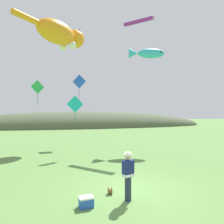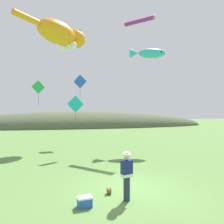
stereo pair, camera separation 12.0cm
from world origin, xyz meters
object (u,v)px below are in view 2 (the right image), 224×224
(kite_diamond_blue, at_px, (80,82))
(kite_diamond_green, at_px, (38,87))
(kite_fish_windsock, at_px, (148,53))
(kite_tube_streamer, at_px, (140,21))
(festival_attendant, at_px, (127,175))
(picnic_cooler, at_px, (85,202))
(kite_diamond_teal, at_px, (76,104))
(kite_spool, at_px, (109,191))
(kite_giant_cat, at_px, (62,35))

(kite_diamond_blue, xyz_separation_m, kite_diamond_green, (-3.46, -3.21, -1.00))
(kite_fish_windsock, relative_size, kite_tube_streamer, 1.38)
(kite_fish_windsock, xyz_separation_m, kite_diamond_blue, (-6.26, 2.17, -2.57))
(festival_attendant, relative_size, picnic_cooler, 3.36)
(kite_tube_streamer, height_order, kite_diamond_teal, kite_tube_streamer)
(kite_spool, distance_m, kite_tube_streamer, 16.53)
(festival_attendant, height_order, kite_tube_streamer, kite_tube_streamer)
(picnic_cooler, bearing_deg, kite_diamond_teal, 90.51)
(festival_attendant, bearing_deg, kite_fish_windsock, 64.21)
(festival_attendant, bearing_deg, picnic_cooler, -173.68)
(kite_spool, relative_size, kite_diamond_blue, 0.11)
(kite_spool, distance_m, kite_diamond_green, 11.11)
(kite_diamond_teal, relative_size, kite_diamond_green, 1.09)
(kite_spool, distance_m, kite_giant_cat, 15.62)
(kite_spool, height_order, kite_diamond_green, kite_diamond_green)
(kite_diamond_green, bearing_deg, picnic_cooler, -73.50)
(picnic_cooler, distance_m, kite_diamond_teal, 8.95)
(kite_fish_windsock, bearing_deg, kite_giant_cat, 169.76)
(kite_diamond_blue, height_order, kite_diamond_teal, kite_diamond_blue)
(picnic_cooler, bearing_deg, kite_tube_streamer, 61.86)
(picnic_cooler, bearing_deg, kite_diamond_blue, 87.78)
(kite_diamond_blue, distance_m, kite_diamond_teal, 5.53)
(kite_giant_cat, height_order, kite_tube_streamer, kite_tube_streamer)
(picnic_cooler, bearing_deg, kite_diamond_green, 106.50)
(kite_spool, xyz_separation_m, kite_diamond_blue, (-0.50, 12.30, 6.02))
(festival_attendant, height_order, kite_spool, festival_attendant)
(kite_giant_cat, xyz_separation_m, kite_diamond_blue, (1.72, 0.73, -4.24))
(kite_spool, xyz_separation_m, picnic_cooler, (-1.01, -0.86, 0.05))
(festival_attendant, bearing_deg, kite_diamond_teal, 101.38)
(festival_attendant, xyz_separation_m, kite_tube_streamer, (4.53, 11.18, 10.91))
(kite_tube_streamer, bearing_deg, kite_fish_windsock, -28.05)
(kite_giant_cat, bearing_deg, kite_tube_streamer, -8.37)
(kite_tube_streamer, xyz_separation_m, kite_diamond_green, (-9.02, -1.41, -6.71))
(kite_diamond_green, bearing_deg, kite_giant_cat, 54.98)
(festival_attendant, distance_m, kite_tube_streamer, 16.26)
(kite_diamond_teal, height_order, kite_diamond_green, kite_diamond_green)
(kite_diamond_blue, xyz_separation_m, kite_diamond_teal, (-0.58, -4.95, -2.40))
(kite_spool, bearing_deg, kite_tube_streamer, 64.26)
(kite_fish_windsock, bearing_deg, kite_spool, -119.61)
(kite_diamond_teal, bearing_deg, kite_fish_windsock, 22.11)
(kite_spool, xyz_separation_m, kite_giant_cat, (-2.22, 11.57, 10.26))
(kite_diamond_teal, bearing_deg, kite_tube_streamer, 27.14)
(kite_spool, xyz_separation_m, kite_tube_streamer, (5.06, 10.49, 11.73))
(kite_giant_cat, height_order, kite_fish_windsock, kite_giant_cat)
(kite_fish_windsock, relative_size, kite_diamond_blue, 1.51)
(festival_attendant, bearing_deg, kite_diamond_blue, 94.55)
(kite_tube_streamer, bearing_deg, festival_attendant, -112.05)
(kite_diamond_blue, bearing_deg, festival_attendant, -85.45)
(kite_spool, height_order, kite_tube_streamer, kite_tube_streamer)
(kite_giant_cat, bearing_deg, kite_diamond_blue, 23.06)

